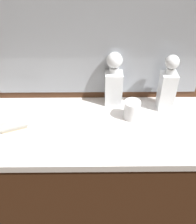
% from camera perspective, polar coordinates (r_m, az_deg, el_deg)
% --- Properties ---
extents(dresser, '(1.31, 0.50, 0.94)m').
position_cam_1_polar(dresser, '(1.60, -0.00, -15.41)').
color(dresser, '#472816').
rests_on(dresser, ground_plane).
extents(dresser_mirror, '(1.11, 0.03, 0.79)m').
position_cam_1_polar(dresser_mirror, '(1.24, -0.10, 18.34)').
color(dresser_mirror, '#472816').
rests_on(dresser_mirror, dresser).
extents(crystal_decanter_right, '(0.09, 0.09, 0.28)m').
position_cam_1_polar(crystal_decanter_right, '(1.33, 3.37, 6.23)').
color(crystal_decanter_right, white).
rests_on(crystal_decanter_right, dresser).
extents(crystal_decanter_far_left, '(0.07, 0.07, 0.29)m').
position_cam_1_polar(crystal_decanter_far_left, '(1.33, 14.74, 5.03)').
color(crystal_decanter_far_left, white).
rests_on(crystal_decanter_far_left, dresser).
extents(crystal_tumbler_far_right, '(0.08, 0.08, 0.09)m').
position_cam_1_polar(crystal_tumbler_far_right, '(1.28, 7.36, 0.33)').
color(crystal_tumbler_far_right, white).
rests_on(crystal_tumbler_far_right, dresser).
extents(silver_brush_right, '(0.14, 0.10, 0.02)m').
position_cam_1_polar(silver_brush_right, '(1.29, -17.81, -2.89)').
color(silver_brush_right, '#B7A88C').
rests_on(silver_brush_right, dresser).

